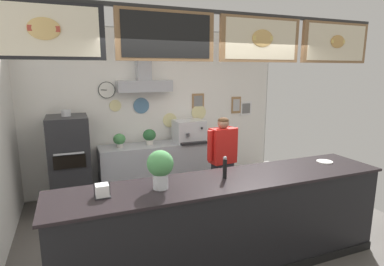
% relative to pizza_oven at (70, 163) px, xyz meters
% --- Properties ---
extents(ground_plane, '(5.88, 5.88, 0.00)m').
position_rel_pizza_oven_xyz_m(ground_plane, '(1.59, -1.90, -0.75)').
color(ground_plane, '#514C47').
extents(back_wall_assembly, '(4.85, 2.63, 2.93)m').
position_rel_pizza_oven_xyz_m(back_wall_assembly, '(1.58, 0.37, 0.82)').
color(back_wall_assembly, '#9E9E99').
rests_on(back_wall_assembly, ground_plane).
extents(service_counter, '(3.74, 0.74, 1.05)m').
position_rel_pizza_oven_xyz_m(service_counter, '(1.59, -2.30, -0.23)').
color(service_counter, black).
rests_on(service_counter, ground_plane).
extents(back_prep_counter, '(2.09, 0.55, 0.90)m').
position_rel_pizza_oven_xyz_m(back_prep_counter, '(1.50, 0.15, -0.31)').
color(back_prep_counter, '#A3A5AD').
rests_on(back_prep_counter, ground_plane).
extents(pizza_oven, '(0.61, 0.74, 1.60)m').
position_rel_pizza_oven_xyz_m(pizza_oven, '(0.00, 0.00, 0.00)').
color(pizza_oven, '#232326').
rests_on(pizza_oven, ground_plane).
extents(shop_worker, '(0.54, 0.27, 1.52)m').
position_rel_pizza_oven_xyz_m(shop_worker, '(2.15, -1.09, 0.06)').
color(shop_worker, '#232328').
rests_on(shop_worker, ground_plane).
extents(espresso_machine, '(0.54, 0.50, 0.40)m').
position_rel_pizza_oven_xyz_m(espresso_machine, '(2.08, 0.12, 0.34)').
color(espresso_machine, silver).
rests_on(espresso_machine, back_prep_counter).
extents(potted_rosemary, '(0.21, 0.21, 0.24)m').
position_rel_pizza_oven_xyz_m(potted_rosemary, '(0.81, 0.15, 0.28)').
color(potted_rosemary, beige).
rests_on(potted_rosemary, back_prep_counter).
extents(potted_basil, '(0.23, 0.23, 0.28)m').
position_rel_pizza_oven_xyz_m(potted_basil, '(1.33, 0.15, 0.31)').
color(potted_basil, beige).
rests_on(potted_basil, back_prep_counter).
extents(condiment_plate, '(0.20, 0.20, 0.01)m').
position_rel_pizza_oven_xyz_m(condiment_plate, '(3.03, -2.21, 0.30)').
color(condiment_plate, white).
rests_on(condiment_plate, service_counter).
extents(pepper_grinder, '(0.05, 0.05, 0.25)m').
position_rel_pizza_oven_xyz_m(pepper_grinder, '(1.56, -2.27, 0.42)').
color(pepper_grinder, black).
rests_on(pepper_grinder, service_counter).
extents(basil_vase, '(0.26, 0.26, 0.39)m').
position_rel_pizza_oven_xyz_m(basil_vase, '(0.84, -2.30, 0.51)').
color(basil_vase, silver).
rests_on(basil_vase, service_counter).
extents(napkin_holder, '(0.15, 0.14, 0.14)m').
position_rel_pizza_oven_xyz_m(napkin_holder, '(0.28, -2.30, 0.35)').
color(napkin_holder, '#262628').
rests_on(napkin_holder, service_counter).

